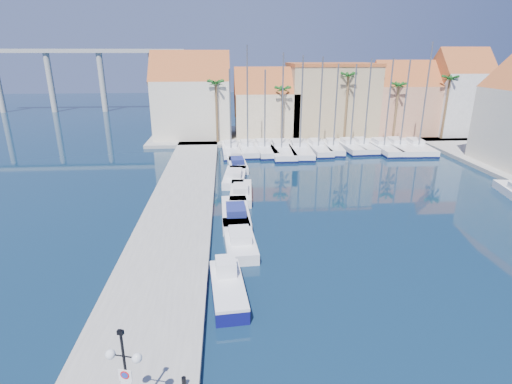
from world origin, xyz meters
TOP-DOWN VIEW (x-y plane):
  - ground at (0.00, 0.00)m, footprint 260.00×260.00m
  - quay_west at (-9.00, 13.50)m, footprint 6.00×77.00m
  - shore_north at (10.00, 48.00)m, footprint 54.00×16.00m
  - lamp_post at (-8.41, -7.66)m, footprint 1.35×0.62m
  - bollard at (-6.60, -6.22)m, footprint 0.19×0.19m
  - fishing_boat at (-4.75, 0.95)m, footprint 2.28×5.56m
  - motorboat_west_0 at (-3.85, 7.49)m, footprint 2.55×6.80m
  - motorboat_west_1 at (-3.99, 12.50)m, footprint 2.43×7.18m
  - motorboat_west_2 at (-3.31, 17.95)m, footprint 2.43×6.56m
  - motorboat_west_3 at (-3.79, 23.29)m, footprint 2.92×7.18m
  - motorboat_west_4 at (-3.37, 28.67)m, footprint 2.54×6.77m
  - motorboat_west_5 at (-3.49, 31.93)m, footprint 1.80×5.59m
  - motorboat_west_6 at (-3.62, 37.86)m, footprint 2.25×5.78m
  - sailboat_0 at (-4.03, 36.07)m, footprint 2.78×9.14m
  - sailboat_1 at (-1.67, 36.51)m, footprint 2.89×9.01m
  - sailboat_2 at (0.73, 36.58)m, footprint 3.41×9.96m
  - sailboat_3 at (3.08, 35.88)m, footprint 3.06×11.51m
  - sailboat_4 at (5.72, 35.85)m, footprint 3.38×11.06m
  - sailboat_5 at (8.48, 36.46)m, footprint 2.75×9.32m
  - sailboat_6 at (10.76, 36.57)m, footprint 2.85×8.45m
  - sailboat_7 at (13.29, 36.86)m, footprint 2.79×8.36m
  - sailboat_8 at (15.38, 37.01)m, footprint 2.42×8.32m
  - sailboat_9 at (18.01, 36.07)m, footprint 2.82×9.66m
  - sailboat_10 at (20.51, 36.34)m, footprint 3.24×10.46m
  - sailboat_11 at (23.12, 35.89)m, footprint 3.16×9.72m
  - building_0 at (-10.00, 47.00)m, footprint 12.30×9.00m
  - building_1 at (2.00, 47.00)m, footprint 10.30×8.00m
  - building_2 at (13.00, 48.00)m, footprint 14.20×10.20m
  - building_3 at (25.00, 47.00)m, footprint 10.30×8.00m
  - building_4 at (34.00, 46.00)m, footprint 8.30×8.00m
  - palm_0 at (-6.00, 42.00)m, footprint 2.60×2.60m
  - palm_1 at (4.00, 42.00)m, footprint 2.60×2.60m
  - palm_2 at (14.00, 42.00)m, footprint 2.60×2.60m
  - palm_3 at (22.00, 42.00)m, footprint 2.60×2.60m
  - palm_4 at (30.00, 42.00)m, footprint 2.60×2.60m
  - viaduct at (-39.07, 82.00)m, footprint 48.00×2.20m

SIDE VIEW (x-z plane):
  - ground at x=0.00m, z-range 0.00..0.00m
  - quay_west at x=-9.00m, z-range 0.00..0.50m
  - shore_north at x=10.00m, z-range 0.00..0.50m
  - motorboat_west_2 at x=-3.31m, z-range -0.19..1.21m
  - motorboat_west_3 at x=-3.79m, z-range -0.19..1.21m
  - motorboat_west_0 at x=-3.85m, z-range -0.19..1.21m
  - motorboat_west_1 at x=-3.99m, z-range -0.19..1.21m
  - motorboat_west_4 at x=-3.37m, z-range -0.19..1.21m
  - motorboat_west_5 at x=-3.49m, z-range -0.19..1.21m
  - motorboat_west_6 at x=-3.62m, z-range -0.19..1.21m
  - sailboat_2 at x=0.73m, z-range -5.15..6.30m
  - sailboat_3 at x=3.08m, z-range -6.24..7.40m
  - sailboat_4 at x=5.72m, z-range -6.06..7.22m
  - sailboat_10 at x=20.51m, z-range -5.81..6.98m
  - sailboat_0 at x=-4.03m, z-range -5.20..6.37m
  - sailboat_9 at x=18.01m, z-range -5.85..7.05m
  - sailboat_5 at x=8.48m, z-range -5.94..7.15m
  - sailboat_6 at x=10.76m, z-range -5.49..6.71m
  - sailboat_7 at x=13.29m, z-range -5.44..6.67m
  - sailboat_8 at x=15.38m, z-range -5.79..7.05m
  - sailboat_11 at x=23.12m, z-range -6.86..8.12m
  - fishing_boat at x=-4.75m, z-range -0.32..1.58m
  - sailboat_1 at x=-1.67m, z-range -6.64..7.93m
  - bollard at x=-6.60m, z-range 0.50..0.97m
  - lamp_post at x=-8.41m, z-range 1.14..5.20m
  - building_1 at x=2.00m, z-range -0.20..10.80m
  - building_3 at x=25.00m, z-range -0.14..11.86m
  - building_2 at x=13.00m, z-range 0.51..12.01m
  - building_0 at x=-10.00m, z-range -0.23..13.27m
  - building_4 at x=34.00m, z-range -0.03..13.97m
  - palm_1 at x=4.00m, z-range 3.56..12.71m
  - palm_3 at x=22.00m, z-range 3.78..13.43m
  - palm_0 at x=-6.00m, z-range 4.00..14.15m
  - palm_4 at x=30.00m, z-range 4.22..14.87m
  - palm_2 at x=14.00m, z-range 4.44..15.59m
  - viaduct at x=-39.07m, z-range 3.02..17.47m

